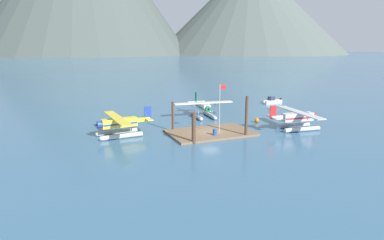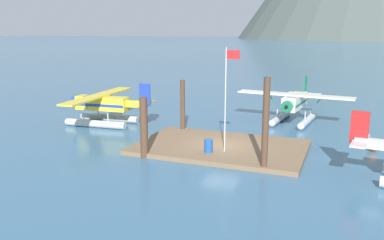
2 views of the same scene
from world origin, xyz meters
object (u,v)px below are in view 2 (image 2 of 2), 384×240
Objects in this scene: flagpole at (227,89)px; seaplane_yellow_port_fwd at (102,107)px; seaplane_cream_bow_right at (294,106)px; fuel_drum at (209,146)px; mooring_buoy at (373,145)px.

seaplane_yellow_port_fwd is at bearing 159.34° from flagpole.
flagpole is 14.27m from seaplane_yellow_port_fwd.
flagpole is 12.74m from seaplane_cream_bow_right.
mooring_buoy is at bearing 27.61° from fuel_drum.
fuel_drum is 0.08× the size of seaplane_cream_bow_right.
fuel_drum is 0.08× the size of seaplane_yellow_port_fwd.
seaplane_cream_bow_right is (2.86, 12.06, -2.97)m from flagpole.
fuel_drum reaches higher than mooring_buoy.
flagpole is 3.99m from fuel_drum.
mooring_buoy is 22.37m from seaplane_yellow_port_fwd.
mooring_buoy is (9.27, 4.86, -4.15)m from flagpole.
flagpole reaches higher than fuel_drum.
mooring_buoy is 0.08× the size of seaplane_yellow_port_fwd.
seaplane_cream_bow_right and seaplane_yellow_port_fwd have the same top height.
seaplane_cream_bow_right reaches higher than fuel_drum.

